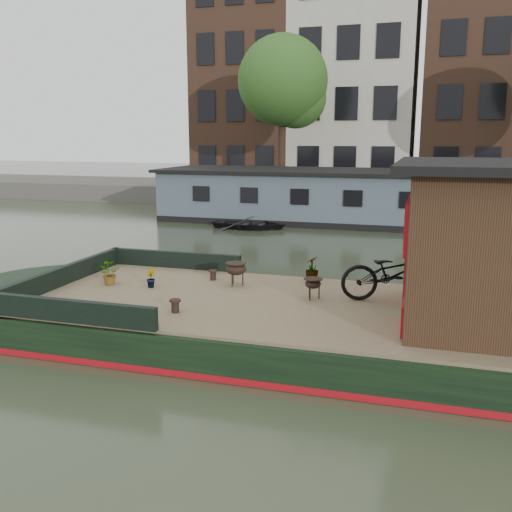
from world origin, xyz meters
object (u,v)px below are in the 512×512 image
(brazier_front, at_px, (313,289))
(brazier_rear, at_px, (236,274))
(bicycle, at_px, (395,273))
(dinghy, at_px, (250,221))

(brazier_front, xyz_separation_m, brazier_rear, (-1.58, 0.48, 0.04))
(brazier_front, height_order, brazier_rear, brazier_rear)
(bicycle, xyz_separation_m, brazier_front, (-1.36, -0.34, -0.30))
(bicycle, relative_size, brazier_front, 5.00)
(bicycle, relative_size, brazier_rear, 4.19)
(brazier_front, distance_m, dinghy, 11.95)
(brazier_front, distance_m, brazier_rear, 1.65)
(bicycle, xyz_separation_m, dinghy, (-6.00, 10.66, -0.85))
(dinghy, bearing_deg, brazier_front, -156.79)
(brazier_rear, bearing_deg, dinghy, 106.21)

